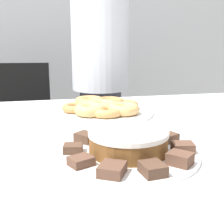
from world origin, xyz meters
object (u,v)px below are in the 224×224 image
Objects in this scene: office_chair_left at (17,141)px; plate_cake at (128,154)px; frosted_cake at (128,141)px; plate_donuts at (102,112)px; person_standing at (100,81)px.

plate_cake is (0.39, -1.21, 0.34)m from office_chair_left.
plate_cake is 0.03m from frosted_cake.
office_chair_left is 1.31m from plate_cake.
plate_cake is at bearing -91.52° from plate_donuts.
frosted_cake is (0.39, -1.21, 0.38)m from office_chair_left.
person_standing is 4.26× the size of plate_cake.
person_standing is at bearing 80.56° from plate_donuts.
person_standing reaches higher than plate_cake.
person_standing is at bearing 83.74° from plate_cake.
plate_cake is at bearing -65.36° from office_chair_left.
office_chair_left is 1.32m from frosted_cake.
person_standing is 1.70× the size of office_chair_left.
frosted_cake is (0.00, 0.00, 0.03)m from plate_cake.
plate_cake and plate_donuts have the same top height.
plate_cake is at bearing -104.04° from frosted_cake.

